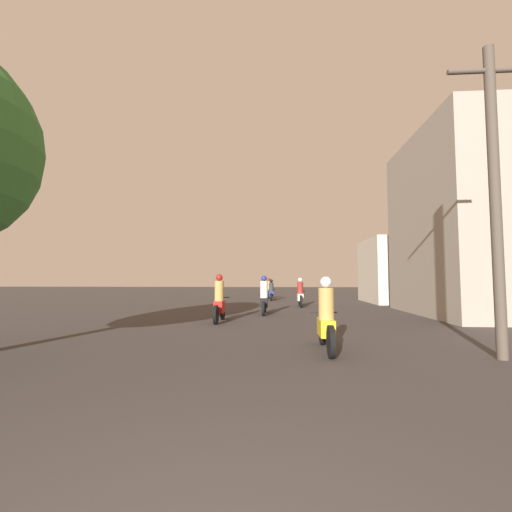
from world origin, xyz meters
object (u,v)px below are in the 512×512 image
Objects in this scene: motorcycle_yellow at (326,321)px; motorcycle_red at (219,303)px; utility_pole_near at (495,190)px; motorcycle_white at (300,295)px; motorcycle_green at (269,290)px; building_right_far at (415,271)px; building_right_near at (483,223)px; motorcycle_black at (264,299)px; motorcycle_blue at (271,292)px.

motorcycle_red is at bearing 115.36° from motorcycle_yellow.
motorcycle_red is 8.51m from utility_pole_near.
motorcycle_white is at bearing 67.02° from motorcycle_red.
motorcycle_yellow is at bearing -76.72° from motorcycle_green.
utility_pole_near is (-4.39, -15.58, 1.21)m from building_right_far.
building_right_far is at bearing 54.63° from motorcycle_yellow.
building_right_far is at bearing 46.78° from motorcycle_red.
building_right_far is (0.08, 7.61, -1.82)m from building_right_near.
building_right_far is at bearing 89.38° from building_right_near.
motorcycle_yellow is 11.38m from motorcycle_white.
building_right_near is (10.60, 2.84, 3.16)m from motorcycle_red.
motorcycle_blue is at bearing 95.64° from motorcycle_black.
motorcycle_red reaches higher than motorcycle_yellow.
utility_pole_near is at bearing -81.52° from motorcycle_white.
building_right_far is (9.24, 7.77, 1.36)m from motorcycle_black.
motorcycle_green is (-1.84, 19.05, -0.01)m from motorcycle_yellow.
motorcycle_black is 0.25× the size of building_right_near.
motorcycle_yellow is at bearing -135.28° from building_right_near.
motorcycle_green is (-0.26, 2.41, 0.02)m from motorcycle_blue.
utility_pole_near is at bearing -67.88° from motorcycle_blue.
building_right_near is (9.34, -11.62, 3.21)m from motorcycle_green.
motorcycle_yellow is 0.33× the size of building_right_far.
motorcycle_white is at bearing 72.70° from motorcycle_black.
building_right_near reaches higher than motorcycle_yellow.
utility_pole_near is (6.29, -5.13, 2.55)m from motorcycle_red.
motorcycle_red is at bearing -87.20° from motorcycle_green.
motorcycle_white is 0.26× the size of building_right_near.
motorcycle_white is (3.22, 6.78, -0.05)m from motorcycle_red.
motorcycle_yellow is at bearing -71.21° from motorcycle_black.
building_right_near is 1.28× the size of building_right_far.
motorcycle_red reaches higher than motorcycle_white.
building_right_near reaches higher than motorcycle_green.
motorcycle_white is at bearing -65.51° from motorcycle_blue.
motorcycle_white reaches higher than motorcycle_blue.
motorcycle_yellow is at bearing -96.63° from motorcycle_white.
utility_pole_near reaches higher than motorcycle_green.
motorcycle_red is 0.32× the size of utility_pole_near.
motorcycle_green is at bearing 98.33° from motorcycle_white.
building_right_far is at bearing -3.34° from motorcycle_blue.
building_right_near is at bearing 36.13° from motorcycle_yellow.
motorcycle_green is 0.24× the size of building_right_near.
motorcycle_red reaches higher than motorcycle_blue.
motorcycle_red is (-3.09, 4.60, 0.05)m from motorcycle_yellow.
building_right_far is at bearing 74.26° from utility_pole_near.
motorcycle_blue is (-1.70, 5.27, -0.02)m from motorcycle_white.
motorcycle_blue is at bearing 170.08° from building_right_far.
motorcycle_white is 1.02× the size of motorcycle_blue.
motorcycle_yellow is at bearing 170.51° from utility_pole_near.
motorcycle_yellow is 4.16m from utility_pole_near.
building_right_near is 1.25× the size of utility_pole_near.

